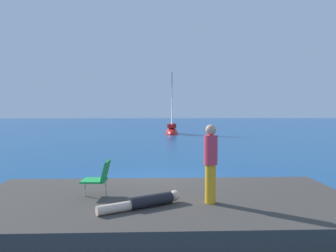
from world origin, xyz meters
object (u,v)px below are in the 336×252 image
sailboat_near (172,130)px  person_sunbather (145,202)px  person_standing (211,161)px  beach_chair (99,176)px

sailboat_near → person_sunbather: bearing=178.6°
person_standing → beach_chair: person_standing is taller
person_sunbather → beach_chair: 1.37m
sailboat_near → person_sunbather: (-1.72, -25.06, 0.27)m
person_sunbather → person_standing: bearing=162.7°
sailboat_near → person_standing: bearing=-178.4°
person_standing → beach_chair: (-2.38, 0.57, -0.42)m
person_standing → beach_chair: 2.48m
sailboat_near → beach_chair: bearing=176.0°
person_sunbather → beach_chair: beach_chair is taller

